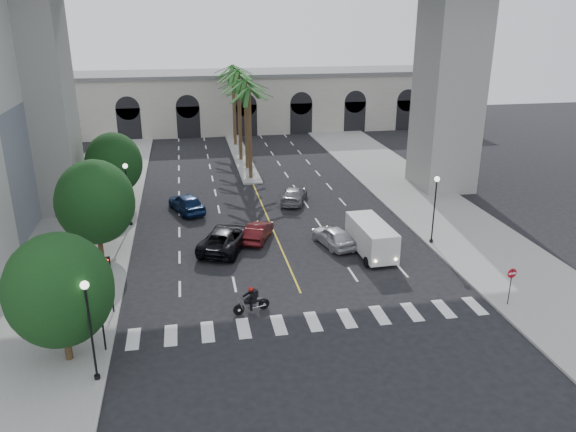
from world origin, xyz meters
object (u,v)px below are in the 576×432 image
object	(u,v)px
car_d	(294,195)
car_a	(334,236)
traffic_signal_near	(101,309)
cargo_van	(371,237)
pedestrian_a	(33,311)
traffic_signal_far	(110,275)
car_c	(226,238)
lamp_post_right	(435,204)
car_b	(258,232)
motorcycle_rider	(252,300)
lamp_post_left_far	(127,189)
car_e	(187,203)
lamp_post_left_near	(90,323)
pedestrian_b	(12,284)
do_not_enter_sign	(511,279)

from	to	relation	value
car_d	car_a	bearing A→B (deg)	115.95
traffic_signal_near	car_a	bearing A→B (deg)	37.05
cargo_van	pedestrian_a	size ratio (longest dim) A/B	3.03
traffic_signal_far	car_c	world-z (taller)	traffic_signal_far
lamp_post_right	car_c	bearing A→B (deg)	172.90
car_b	motorcycle_rider	bearing A→B (deg)	103.03
lamp_post_left_far	car_c	bearing A→B (deg)	-39.65
traffic_signal_near	car_e	bearing A→B (deg)	78.06
car_a	traffic_signal_near	bearing A→B (deg)	23.52
lamp_post_left_near	car_b	world-z (taller)	lamp_post_left_near
car_c	pedestrian_b	bearing A→B (deg)	45.08
lamp_post_left_far	cargo_van	size ratio (longest dim) A/B	0.93
lamp_post_left_near	cargo_van	size ratio (longest dim) A/B	0.93
car_d	do_not_enter_sign	bearing A→B (deg)	133.05
car_c	pedestrian_b	xyz separation A→B (m)	(-13.40, -5.56, 0.25)
cargo_van	lamp_post_right	bearing A→B (deg)	9.02
car_c	car_e	size ratio (longest dim) A/B	1.23
traffic_signal_near	car_d	bearing A→B (deg)	57.18
lamp_post_left_far	car_d	distance (m)	15.07
car_b	cargo_van	bearing A→B (deg)	173.80
lamp_post_right	do_not_enter_sign	size ratio (longest dim) A/B	2.13
motorcycle_rider	car_a	xyz separation A→B (m)	(7.24, 8.76, 0.02)
lamp_post_right	car_b	size ratio (longest dim) A/B	1.25
lamp_post_left_far	car_c	xyz separation A→B (m)	(7.33, -6.07, -2.37)
car_b	car_e	distance (m)	9.26
traffic_signal_far	car_a	size ratio (longest dim) A/B	0.81
car_b	car_a	bearing A→B (deg)	-178.97
traffic_signal_far	car_c	size ratio (longest dim) A/B	0.59
car_c	do_not_enter_sign	bearing A→B (deg)	165.98
car_d	lamp_post_left_near	bearing A→B (deg)	80.43
car_a	pedestrian_a	size ratio (longest dim) A/B	2.38
motorcycle_rider	do_not_enter_sign	distance (m)	15.33
lamp_post_left_far	lamp_post_right	bearing A→B (deg)	-19.33
pedestrian_a	pedestrian_b	world-z (taller)	pedestrian_b
car_e	car_c	bearing A→B (deg)	87.30
car_c	car_e	distance (m)	9.24
traffic_signal_far	do_not_enter_sign	bearing A→B (deg)	-8.36
car_a	car_e	size ratio (longest dim) A/B	0.90
lamp_post_left_far	traffic_signal_far	xyz separation A→B (m)	(0.10, -14.50, -0.71)
traffic_signal_far	car_a	distance (m)	17.13
traffic_signal_far	car_e	size ratio (longest dim) A/B	0.73
pedestrian_b	car_c	bearing A→B (deg)	64.29
do_not_enter_sign	cargo_van	bearing A→B (deg)	116.97
lamp_post_left_far	traffic_signal_near	bearing A→B (deg)	-89.69
car_d	pedestrian_a	size ratio (longest dim) A/B	2.61
lamp_post_left_near	car_b	size ratio (longest dim) A/B	1.25
motorcycle_rider	car_c	bearing A→B (deg)	79.00
cargo_van	car_d	bearing A→B (deg)	102.06
car_d	car_e	distance (m)	9.85
car_d	traffic_signal_far	bearing A→B (deg)	72.50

